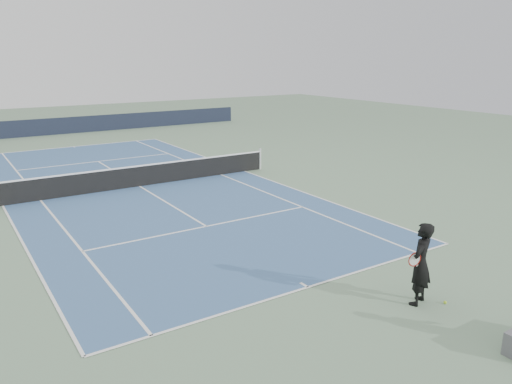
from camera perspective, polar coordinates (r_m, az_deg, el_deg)
ground at (r=22.67m, az=-13.16°, el=0.61°), size 80.00×80.00×0.00m
court_surface at (r=22.67m, az=-13.16°, el=0.63°), size 10.97×23.77×0.01m
tennis_net at (r=22.55m, az=-13.24°, el=1.85°), size 12.90×0.10×1.07m
windscreen_far at (r=39.61m, az=-22.24°, el=6.94°), size 30.00×0.25×1.20m
tennis_player at (r=12.15m, az=18.28°, el=-7.80°), size 0.90×0.77×1.98m
tennis_ball at (r=12.71m, az=20.80°, el=-11.70°), size 0.07×0.07×0.07m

